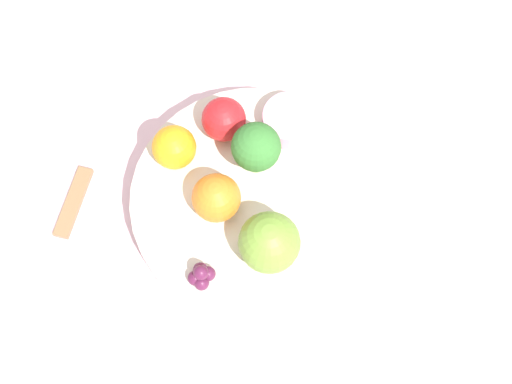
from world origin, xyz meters
The scene contains 11 objects.
ground_plane centered at (0.00, 0.00, 0.00)m, with size 6.00×6.00×0.00m, color gray.
table_surface centered at (0.00, 0.00, 0.01)m, with size 1.20×1.20×0.02m.
bowl centered at (0.00, 0.00, 0.04)m, with size 0.25×0.25×0.04m.
broccoli centered at (0.01, 0.03, 0.10)m, with size 0.05×0.05×0.06m.
apple_red centered at (-0.01, -0.06, 0.09)m, with size 0.06×0.06×0.06m.
apple_green centered at (-0.01, 0.08, 0.08)m, with size 0.04×0.04×0.04m.
orange_front centered at (-0.04, 0.00, 0.08)m, with size 0.05×0.05×0.05m.
orange_back centered at (-0.06, 0.06, 0.08)m, with size 0.04×0.04×0.04m.
grape_cluster centered at (-0.07, -0.06, 0.07)m, with size 0.03×0.03×0.03m.
small_cup centered at (0.06, 0.06, 0.07)m, with size 0.06×0.06×0.02m.
spoon centered at (-0.18, 0.06, 0.02)m, with size 0.05×0.08×0.01m.
Camera 1 is at (-0.08, -0.26, 0.70)m, focal length 50.00 mm.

